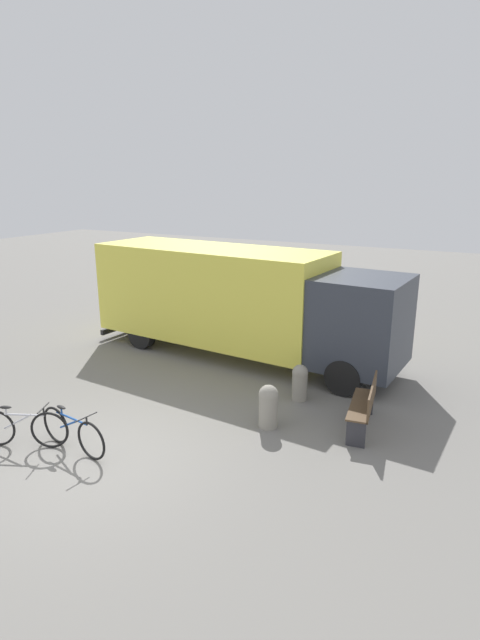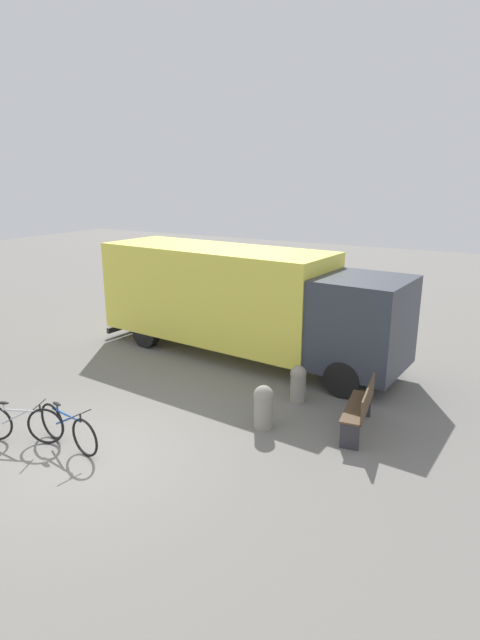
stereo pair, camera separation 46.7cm
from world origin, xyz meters
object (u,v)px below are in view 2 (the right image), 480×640
at_px(park_bench, 361,407).
at_px(bicycle_near, 20,423).
at_px(bicycle_middle, 68,428).
at_px(bollard_far_bench, 298,382).
at_px(bollard_near_bench, 263,405).
at_px(delivery_truck, 241,298).

relative_size(park_bench, bicycle_near, 0.99).
distance_m(bicycle_middle, bollard_far_bench, 4.73).
height_order(park_bench, bicycle_middle, park_bench).
xyz_separation_m(bicycle_middle, bollard_near_bench, (2.67, 2.40, 0.10)).
bearing_deg(delivery_truck, bicycle_near, -96.00).
xyz_separation_m(delivery_truck, bicycle_middle, (-0.21, -5.75, -1.22)).
xyz_separation_m(bicycle_middle, bollard_far_bench, (2.75, 3.85, 0.06)).
bearing_deg(delivery_truck, bicycle_middle, -87.85).
bearing_deg(delivery_truck, bollard_far_bench, -32.59).
height_order(delivery_truck, bollard_far_bench, delivery_truck).
distance_m(bicycle_near, bollard_far_bench, 5.53).
relative_size(delivery_truck, bollard_near_bench, 10.01).
distance_m(bicycle_near, bollard_near_bench, 4.48).
xyz_separation_m(delivery_truck, bicycle_near, (-1.10, -6.07, -1.22)).
bearing_deg(bicycle_near, bollard_far_bench, 25.18).
bearing_deg(delivery_truck, bollard_near_bench, -49.48).
relative_size(bicycle_near, bollard_far_bench, 1.94).
distance_m(park_bench, bollard_near_bench, 1.84).
xyz_separation_m(delivery_truck, bollard_near_bench, (2.46, -3.35, -1.12)).
relative_size(bicycle_near, bollard_near_bench, 1.80).
bearing_deg(bollard_far_bench, bicycle_middle, -125.58).
bearing_deg(bollard_near_bench, bicycle_middle, -138.01).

